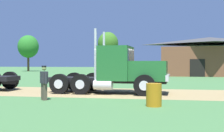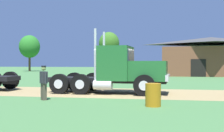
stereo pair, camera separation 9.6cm
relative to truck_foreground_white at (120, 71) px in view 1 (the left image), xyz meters
The scene contains 8 objects.
ground_plane 1.31m from the truck_foreground_white, 123.76° to the left, with size 200.00×200.00×0.00m, color #41703C.
dirt_track 1.31m from the truck_foreground_white, 123.76° to the left, with size 120.00×5.52×0.01m, color #968052.
truck_foreground_white is the anchor object (origin of this frame).
visitor_standing_near 4.75m from the truck_foreground_white, 129.82° to the right, with size 0.46×0.46×1.60m.
steel_barrel 5.20m from the truck_foreground_white, 66.27° to the right, with size 0.62×0.62×0.92m, color #B27214.
shed_building 26.24m from the truck_foreground_white, 71.12° to the left, with size 13.54×8.79×5.21m.
tree_left 46.67m from the truck_foreground_white, 122.63° to the left, with size 4.23×4.23×7.40m.
tree_mid 36.58m from the truck_foreground_white, 102.21° to the left, with size 3.73×3.73×7.34m.
Camera 1 is at (2.65, -16.57, 1.73)m, focal length 46.57 mm.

